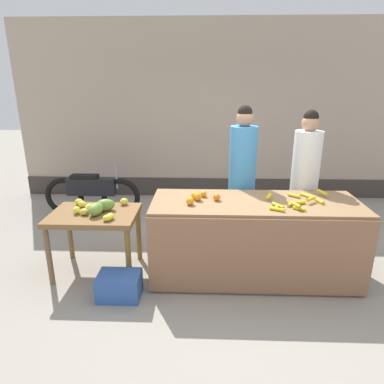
# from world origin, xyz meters

# --- Properties ---
(ground_plane) EXTENTS (24.00, 24.00, 0.00)m
(ground_plane) POSITION_xyz_m (0.00, 0.00, 0.00)
(ground_plane) COLOR gray
(market_wall_back) EXTENTS (7.34, 0.23, 3.22)m
(market_wall_back) POSITION_xyz_m (0.00, 2.94, 1.58)
(market_wall_back) COLOR tan
(market_wall_back) RESTS_ON ground
(fruit_stall_counter) EXTENTS (2.29, 0.86, 0.91)m
(fruit_stall_counter) POSITION_xyz_m (0.40, -0.01, 0.45)
(fruit_stall_counter) COLOR olive
(fruit_stall_counter) RESTS_ON ground
(side_table_wooden) EXTENTS (0.97, 0.70, 0.74)m
(side_table_wooden) POSITION_xyz_m (-1.42, 0.00, 0.64)
(side_table_wooden) COLOR brown
(side_table_wooden) RESTS_ON ground
(banana_bunch_pile) EXTENTS (0.73, 0.61, 0.07)m
(banana_bunch_pile) POSITION_xyz_m (0.82, -0.06, 0.93)
(banana_bunch_pile) COLOR gold
(banana_bunch_pile) RESTS_ON fruit_stall_counter
(orange_pile) EXTENTS (0.37, 0.35, 0.09)m
(orange_pile) POSITION_xyz_m (-0.22, -0.00, 0.95)
(orange_pile) COLOR orange
(orange_pile) RESTS_ON fruit_stall_counter
(mango_papaya_pile) EXTENTS (0.67, 0.62, 0.14)m
(mango_papaya_pile) POSITION_xyz_m (-1.36, 0.01, 0.80)
(mango_papaya_pile) COLOR yellow
(mango_papaya_pile) RESTS_ON side_table_wooden
(vendor_woman_blue_shirt) EXTENTS (0.34, 0.34, 1.89)m
(vendor_woman_blue_shirt) POSITION_xyz_m (0.31, 0.67, 0.96)
(vendor_woman_blue_shirt) COLOR #33333D
(vendor_woman_blue_shirt) RESTS_ON ground
(vendor_woman_white_shirt) EXTENTS (0.34, 0.34, 1.84)m
(vendor_woman_white_shirt) POSITION_xyz_m (1.10, 0.64, 0.93)
(vendor_woman_white_shirt) COLOR #33333D
(vendor_woman_white_shirt) RESTS_ON ground
(parked_motorcycle) EXTENTS (1.60, 0.18, 0.88)m
(parked_motorcycle) POSITION_xyz_m (-2.03, 1.75, 0.40)
(parked_motorcycle) COLOR black
(parked_motorcycle) RESTS_ON ground
(produce_crate) EXTENTS (0.44, 0.32, 0.26)m
(produce_crate) POSITION_xyz_m (-1.04, -0.50, 0.13)
(produce_crate) COLOR #3359A5
(produce_crate) RESTS_ON ground
(produce_sack) EXTENTS (0.46, 0.47, 0.49)m
(produce_sack) POSITION_xyz_m (-0.68, 0.80, 0.25)
(produce_sack) COLOR tan
(produce_sack) RESTS_ON ground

